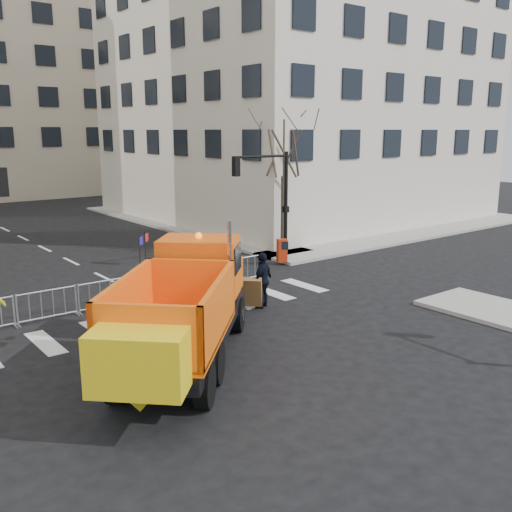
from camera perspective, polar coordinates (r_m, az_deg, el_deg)
ground at (r=16.38m, az=2.16°, el=-10.49°), size 120.00×120.00×0.00m
sidewalk_back at (r=23.13m, az=-11.55°, el=-3.63°), size 64.00×5.00×0.15m
traffic_light_right at (r=28.07m, az=3.00°, el=4.89°), size 0.18×0.18×5.40m
crowd_barriers at (r=21.91m, az=-12.30°, el=-3.28°), size 12.60×0.60×1.10m
street_tree at (r=29.16m, az=2.77°, el=7.25°), size 3.00×3.00×7.50m
plow_truck at (r=15.70m, az=-7.29°, el=-4.96°), size 8.82×8.92×3.85m
cop_a at (r=20.91m, az=-4.43°, el=-2.91°), size 0.67×0.48×1.72m
cop_b at (r=22.38m, az=-2.11°, el=-1.88°), size 1.02×0.95×1.69m
cop_c at (r=20.86m, az=0.69°, el=-2.41°), size 1.31×0.97×2.06m
newspaper_box at (r=27.62m, az=2.62°, el=0.56°), size 0.57×0.55×1.10m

